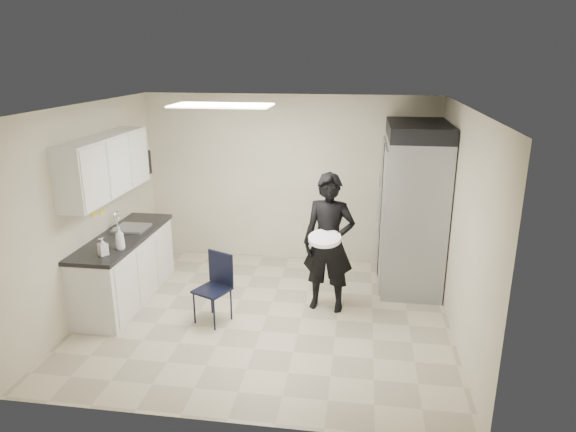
% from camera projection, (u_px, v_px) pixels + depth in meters
% --- Properties ---
extents(floor, '(4.50, 4.50, 0.00)m').
position_uv_depth(floor, '(267.00, 316.00, 6.49)').
color(floor, '#B5AA8E').
rests_on(floor, ground).
extents(ceiling, '(4.50, 4.50, 0.00)m').
position_uv_depth(ceiling, '(264.00, 107.00, 5.71)').
color(ceiling, white).
rests_on(ceiling, back_wall).
extents(back_wall, '(4.50, 0.00, 4.50)m').
position_uv_depth(back_wall, '(290.00, 179.00, 7.99)').
color(back_wall, beige).
rests_on(back_wall, floor).
extents(left_wall, '(0.00, 4.00, 4.00)m').
position_uv_depth(left_wall, '(89.00, 210.00, 6.41)').
color(left_wall, beige).
rests_on(left_wall, floor).
extents(right_wall, '(0.00, 4.00, 4.00)m').
position_uv_depth(right_wall, '(462.00, 226.00, 5.79)').
color(right_wall, beige).
rests_on(right_wall, floor).
extents(ceiling_panel, '(1.20, 0.60, 0.02)m').
position_uv_depth(ceiling_panel, '(222.00, 105.00, 6.18)').
color(ceiling_panel, white).
rests_on(ceiling_panel, ceiling).
extents(lower_counter, '(0.60, 1.90, 0.86)m').
position_uv_depth(lower_counter, '(125.00, 269.00, 6.82)').
color(lower_counter, silver).
rests_on(lower_counter, floor).
extents(countertop, '(0.64, 1.95, 0.05)m').
position_uv_depth(countertop, '(122.00, 237.00, 6.68)').
color(countertop, black).
rests_on(countertop, lower_counter).
extents(sink, '(0.42, 0.40, 0.14)m').
position_uv_depth(sink, '(132.00, 232.00, 6.92)').
color(sink, gray).
rests_on(sink, countertop).
extents(faucet, '(0.02, 0.02, 0.24)m').
position_uv_depth(faucet, '(117.00, 221.00, 6.90)').
color(faucet, silver).
rests_on(faucet, countertop).
extents(upper_cabinets, '(0.35, 1.80, 0.75)m').
position_uv_depth(upper_cabinets, '(105.00, 166.00, 6.42)').
color(upper_cabinets, silver).
rests_on(upper_cabinets, left_wall).
extents(towel_dispenser, '(0.22, 0.30, 0.35)m').
position_uv_depth(towel_dispenser, '(140.00, 163.00, 7.57)').
color(towel_dispenser, black).
rests_on(towel_dispenser, left_wall).
extents(notice_sticker_left, '(0.00, 0.12, 0.07)m').
position_uv_depth(notice_sticker_left, '(94.00, 214.00, 6.53)').
color(notice_sticker_left, yellow).
rests_on(notice_sticker_left, left_wall).
extents(notice_sticker_right, '(0.00, 0.12, 0.07)m').
position_uv_depth(notice_sticker_right, '(102.00, 212.00, 6.73)').
color(notice_sticker_right, yellow).
rests_on(notice_sticker_right, left_wall).
extents(commercial_fridge, '(0.80, 1.35, 2.10)m').
position_uv_depth(commercial_fridge, '(412.00, 213.00, 7.13)').
color(commercial_fridge, gray).
rests_on(commercial_fridge, floor).
extents(fridge_compressor, '(0.80, 1.35, 0.20)m').
position_uv_depth(fridge_compressor, '(419.00, 130.00, 6.78)').
color(fridge_compressor, black).
rests_on(fridge_compressor, commercial_fridge).
extents(folding_chair, '(0.49, 0.49, 0.84)m').
position_uv_depth(folding_chair, '(212.00, 290.00, 6.23)').
color(folding_chair, black).
rests_on(folding_chair, floor).
extents(man_tuxedo, '(0.71, 0.52, 1.79)m').
position_uv_depth(man_tuxedo, '(329.00, 243.00, 6.44)').
color(man_tuxedo, black).
rests_on(man_tuxedo, floor).
extents(bucket_lid, '(0.45, 0.45, 0.05)m').
position_uv_depth(bucket_lid, '(325.00, 239.00, 6.16)').
color(bucket_lid, white).
rests_on(bucket_lid, man_tuxedo).
extents(soap_bottle_a, '(0.15, 0.15, 0.28)m').
position_uv_depth(soap_bottle_a, '(120.00, 238.00, 6.15)').
color(soap_bottle_a, white).
rests_on(soap_bottle_a, countertop).
extents(soap_bottle_b, '(0.14, 0.14, 0.21)m').
position_uv_depth(soap_bottle_b, '(103.00, 246.00, 5.98)').
color(soap_bottle_b, silver).
rests_on(soap_bottle_b, countertop).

